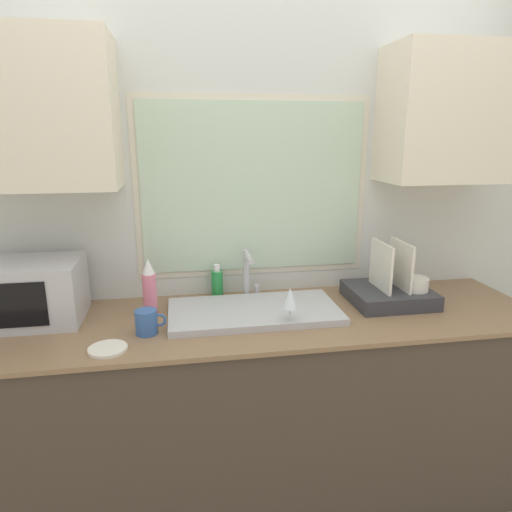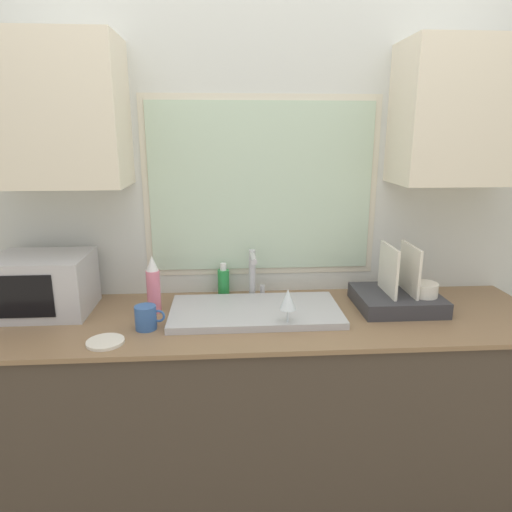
# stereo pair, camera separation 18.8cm
# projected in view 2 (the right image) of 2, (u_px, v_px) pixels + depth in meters

# --- Properties ---
(countertop) EXTENTS (2.43, 0.68, 0.91)m
(countertop) POSITION_uv_depth(u_px,v_px,m) (266.00, 408.00, 2.11)
(countertop) COLOR #42382D
(countertop) RESTS_ON ground_plane
(wall_back) EXTENTS (6.00, 0.38, 2.60)m
(wall_back) POSITION_uv_depth(u_px,v_px,m) (261.00, 197.00, 2.17)
(wall_back) COLOR silver
(wall_back) RESTS_ON ground_plane
(sink_basin) EXTENTS (0.74, 0.38, 0.03)m
(sink_basin) POSITION_uv_depth(u_px,v_px,m) (255.00, 311.00, 2.00)
(sink_basin) COLOR #B2B2B7
(sink_basin) RESTS_ON countertop
(faucet) EXTENTS (0.08, 0.17, 0.24)m
(faucet) POSITION_uv_depth(u_px,v_px,m) (253.00, 271.00, 2.16)
(faucet) COLOR #B7B7BC
(faucet) RESTS_ON countertop
(microwave) EXTENTS (0.40, 0.32, 0.26)m
(microwave) POSITION_uv_depth(u_px,v_px,m) (43.00, 284.00, 2.00)
(microwave) COLOR #B2B2B7
(microwave) RESTS_ON countertop
(dish_rack) EXTENTS (0.37, 0.33, 0.29)m
(dish_rack) POSITION_uv_depth(u_px,v_px,m) (399.00, 296.00, 2.07)
(dish_rack) COLOR #333338
(dish_rack) RESTS_ON countertop
(spray_bottle) EXTENTS (0.06, 0.06, 0.26)m
(spray_bottle) POSITION_uv_depth(u_px,v_px,m) (153.00, 285.00, 2.00)
(spray_bottle) COLOR #D8728C
(spray_bottle) RESTS_ON countertop
(soap_bottle) EXTENTS (0.06, 0.06, 0.16)m
(soap_bottle) POSITION_uv_depth(u_px,v_px,m) (224.00, 282.00, 2.22)
(soap_bottle) COLOR #268C3F
(soap_bottle) RESTS_ON countertop
(mug_near_sink) EXTENTS (0.12, 0.09, 0.10)m
(mug_near_sink) POSITION_uv_depth(u_px,v_px,m) (146.00, 318.00, 1.84)
(mug_near_sink) COLOR #335999
(mug_near_sink) RESTS_ON countertop
(wine_glass) EXTENTS (0.07, 0.07, 0.17)m
(wine_glass) POSITION_uv_depth(u_px,v_px,m) (288.00, 300.00, 1.83)
(wine_glass) COLOR silver
(wine_glass) RESTS_ON countertop
(small_plate) EXTENTS (0.14, 0.14, 0.01)m
(small_plate) POSITION_uv_depth(u_px,v_px,m) (105.00, 342.00, 1.72)
(small_plate) COLOR silver
(small_plate) RESTS_ON countertop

